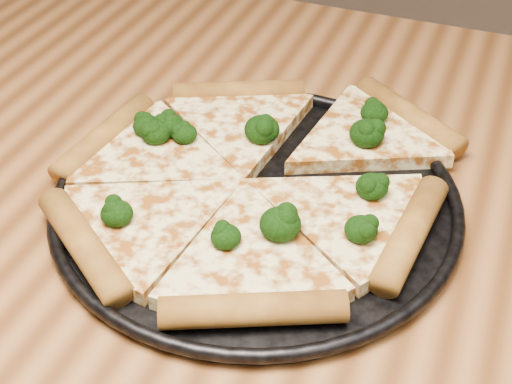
% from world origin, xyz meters
% --- Properties ---
extents(dining_table, '(1.20, 0.90, 0.75)m').
position_xyz_m(dining_table, '(0.00, 0.00, 0.66)').
color(dining_table, '#945B2D').
rests_on(dining_table, ground).
extents(pizza_pan, '(0.36, 0.36, 0.02)m').
position_xyz_m(pizza_pan, '(-0.08, 0.03, 0.76)').
color(pizza_pan, black).
rests_on(pizza_pan, dining_table).
extents(pizza, '(0.35, 0.38, 0.03)m').
position_xyz_m(pizza, '(-0.09, 0.04, 0.77)').
color(pizza, '#FFEA9C').
rests_on(pizza, pizza_pan).
extents(broccoli_florets, '(0.25, 0.25, 0.03)m').
position_xyz_m(broccoli_florets, '(-0.08, 0.06, 0.78)').
color(broccoli_florets, black).
rests_on(broccoli_florets, pizza).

